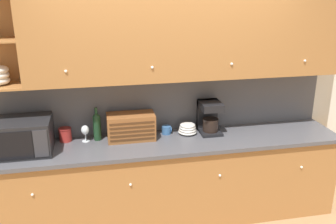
% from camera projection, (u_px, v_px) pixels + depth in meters
% --- Properties ---
extents(ground_plane, '(24.00, 24.00, 0.00)m').
position_uv_depth(ground_plane, '(164.00, 201.00, 4.35)').
color(ground_plane, '#9E754C').
extents(wall_back, '(5.91, 0.06, 2.60)m').
position_uv_depth(wall_back, '(163.00, 94.00, 3.95)').
color(wall_back, silver).
rests_on(wall_back, ground_plane).
extents(counter_unit, '(3.53, 0.63, 0.90)m').
position_uv_depth(counter_unit, '(170.00, 180.00, 3.92)').
color(counter_unit, '#A36B38').
rests_on(counter_unit, ground_plane).
extents(backsplash_panel, '(3.51, 0.01, 0.61)m').
position_uv_depth(backsplash_panel, '(164.00, 103.00, 3.95)').
color(backsplash_panel, '#4C4C51').
rests_on(backsplash_panel, counter_unit).
extents(upper_cabinets, '(3.51, 0.36, 0.88)m').
position_uv_depth(upper_cabinets, '(184.00, 33.00, 3.58)').
color(upper_cabinets, '#A36B38').
rests_on(upper_cabinets, backsplash_panel).
extents(microwave, '(0.56, 0.43, 0.32)m').
position_uv_depth(microwave, '(21.00, 136.00, 3.47)').
color(microwave, black).
rests_on(microwave, counter_unit).
extents(storage_canister, '(0.13, 0.13, 0.14)m').
position_uv_depth(storage_canister, '(65.00, 135.00, 3.75)').
color(storage_canister, '#B22D28').
rests_on(storage_canister, counter_unit).
extents(wine_glass, '(0.08, 0.08, 0.17)m').
position_uv_depth(wine_glass, '(85.00, 131.00, 3.72)').
color(wine_glass, silver).
rests_on(wine_glass, counter_unit).
extents(wine_bottle, '(0.08, 0.08, 0.34)m').
position_uv_depth(wine_bottle, '(97.00, 125.00, 3.75)').
color(wine_bottle, '#19381E').
rests_on(wine_bottle, counter_unit).
extents(bread_box, '(0.48, 0.25, 0.27)m').
position_uv_depth(bread_box, '(131.00, 127.00, 3.77)').
color(bread_box, brown).
rests_on(bread_box, counter_unit).
extents(mug, '(0.11, 0.10, 0.09)m').
position_uv_depth(mug, '(166.00, 130.00, 3.93)').
color(mug, '#38669E').
rests_on(mug, counter_unit).
extents(bowl_stack_on_counter, '(0.20, 0.20, 0.12)m').
position_uv_depth(bowl_stack_on_counter, '(188.00, 129.00, 3.93)').
color(bowl_stack_on_counter, silver).
rests_on(bowl_stack_on_counter, counter_unit).
extents(coffee_maker, '(0.22, 0.27, 0.34)m').
position_uv_depth(coffee_maker, '(209.00, 116.00, 3.94)').
color(coffee_maker, black).
rests_on(coffee_maker, counter_unit).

